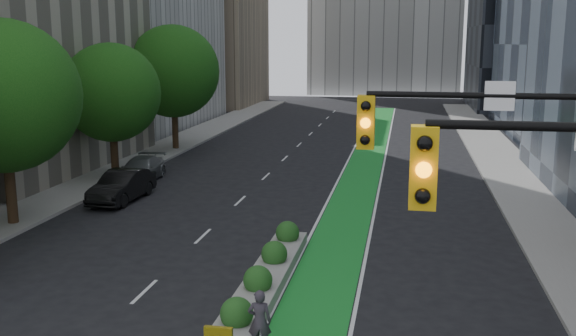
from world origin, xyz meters
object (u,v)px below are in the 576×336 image
at_px(median_planter, 265,277).
at_px(parked_car_left_mid, 122,186).
at_px(cyclist, 260,321).
at_px(parked_car_left_far, 141,170).

xyz_separation_m(median_planter, parked_car_left_mid, (-9.45, 9.91, 0.39)).
distance_m(cyclist, parked_car_left_mid, 17.51).
bearing_deg(cyclist, parked_car_left_far, -64.17).
bearing_deg(median_planter, parked_car_left_far, 125.90).
bearing_deg(median_planter, parked_car_left_mid, 133.65).
xyz_separation_m(parked_car_left_mid, parked_car_left_far, (-0.90, 4.40, -0.08)).
bearing_deg(parked_car_left_mid, cyclist, -51.70).
distance_m(median_planter, cyclist, 4.38).
distance_m(cyclist, parked_car_left_far, 21.68).
xyz_separation_m(median_planter, parked_car_left_far, (-10.36, 14.31, 0.31)).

